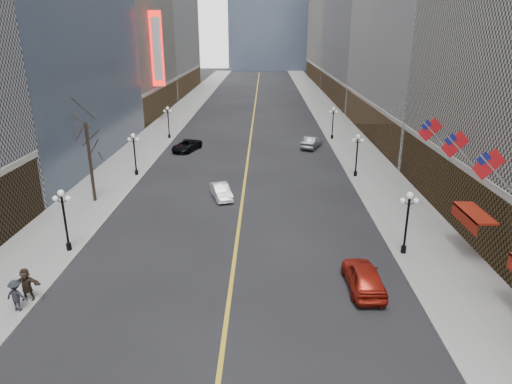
{
  "coord_description": "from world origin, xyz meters",
  "views": [
    {
      "loc": [
        1.99,
        1.11,
        14.82
      ],
      "look_at": [
        1.59,
        22.94,
        7.09
      ],
      "focal_mm": 32.0,
      "sensor_mm": 36.0,
      "label": 1
    }
  ],
  "objects_px": {
    "streetlamp_west_1": "(64,214)",
    "car_nb_mid": "(221,191)",
    "streetlamp_east_2": "(357,151)",
    "car_sb_far": "(312,142)",
    "streetlamp_east_1": "(407,216)",
    "streetlamp_east_3": "(333,120)",
    "streetlamp_west_2": "(134,150)",
    "streetlamp_west_3": "(168,119)",
    "car_sb_mid": "(364,277)",
    "car_nb_far": "(187,145)"
  },
  "relations": [
    {
      "from": "streetlamp_east_1",
      "to": "car_sb_mid",
      "type": "xyz_separation_m",
      "value": [
        -3.75,
        -4.57,
        -2.06
      ]
    },
    {
      "from": "streetlamp_west_2",
      "to": "car_nb_far",
      "type": "bearing_deg",
      "value": 71.73
    },
    {
      "from": "streetlamp_east_1",
      "to": "streetlamp_east_3",
      "type": "distance_m",
      "value": 36.0
    },
    {
      "from": "streetlamp_east_2",
      "to": "streetlamp_west_2",
      "type": "bearing_deg",
      "value": 180.0
    },
    {
      "from": "streetlamp_west_3",
      "to": "streetlamp_east_2",
      "type": "bearing_deg",
      "value": -37.33
    },
    {
      "from": "car_nb_mid",
      "to": "car_nb_far",
      "type": "relative_size",
      "value": 0.8
    },
    {
      "from": "streetlamp_west_1",
      "to": "car_nb_mid",
      "type": "relative_size",
      "value": 1.11
    },
    {
      "from": "streetlamp_east_3",
      "to": "car_nb_mid",
      "type": "relative_size",
      "value": 1.11
    },
    {
      "from": "streetlamp_east_3",
      "to": "car_nb_far",
      "type": "xyz_separation_m",
      "value": [
        -19.94,
        -6.91,
        -2.19
      ]
    },
    {
      "from": "streetlamp_east_2",
      "to": "streetlamp_west_3",
      "type": "xyz_separation_m",
      "value": [
        -23.6,
        18.0,
        0.0
      ]
    },
    {
      "from": "streetlamp_east_3",
      "to": "car_nb_far",
      "type": "relative_size",
      "value": 0.88
    },
    {
      "from": "streetlamp_east_2",
      "to": "car_nb_far",
      "type": "distance_m",
      "value": 22.92
    },
    {
      "from": "streetlamp_west_2",
      "to": "car_nb_mid",
      "type": "xyz_separation_m",
      "value": [
        9.8,
        -6.79,
        -2.23
      ]
    },
    {
      "from": "streetlamp_west_2",
      "to": "car_sb_far",
      "type": "relative_size",
      "value": 0.92
    },
    {
      "from": "car_nb_mid",
      "to": "car_nb_far",
      "type": "distance_m",
      "value": 18.9
    },
    {
      "from": "streetlamp_east_1",
      "to": "car_sb_far",
      "type": "bearing_deg",
      "value": 96.32
    },
    {
      "from": "car_sb_far",
      "to": "streetlamp_west_3",
      "type": "bearing_deg",
      "value": 7.56
    },
    {
      "from": "streetlamp_east_2",
      "to": "car_nb_mid",
      "type": "distance_m",
      "value": 15.54
    },
    {
      "from": "streetlamp_west_3",
      "to": "car_nb_far",
      "type": "distance_m",
      "value": 8.12
    },
    {
      "from": "streetlamp_east_2",
      "to": "streetlamp_east_3",
      "type": "xyz_separation_m",
      "value": [
        0.0,
        18.0,
        0.0
      ]
    },
    {
      "from": "streetlamp_east_2",
      "to": "car_sb_mid",
      "type": "distance_m",
      "value": 22.98
    },
    {
      "from": "streetlamp_west_2",
      "to": "streetlamp_west_1",
      "type": "bearing_deg",
      "value": -90.0
    },
    {
      "from": "streetlamp_east_2",
      "to": "car_sb_far",
      "type": "distance_m",
      "value": 13.51
    },
    {
      "from": "streetlamp_east_3",
      "to": "streetlamp_west_1",
      "type": "height_order",
      "value": "same"
    },
    {
      "from": "streetlamp_west_3",
      "to": "car_nb_far",
      "type": "relative_size",
      "value": 0.88
    },
    {
      "from": "car_nb_mid",
      "to": "streetlamp_west_3",
      "type": "bearing_deg",
      "value": 93.3
    },
    {
      "from": "streetlamp_west_2",
      "to": "streetlamp_west_3",
      "type": "bearing_deg",
      "value": 90.0
    },
    {
      "from": "streetlamp_west_1",
      "to": "car_nb_mid",
      "type": "bearing_deg",
      "value": 48.83
    },
    {
      "from": "car_nb_far",
      "to": "streetlamp_west_2",
      "type": "bearing_deg",
      "value": -89.82
    },
    {
      "from": "car_nb_mid",
      "to": "car_nb_far",
      "type": "height_order",
      "value": "car_nb_far"
    },
    {
      "from": "car_sb_mid",
      "to": "streetlamp_east_1",
      "type": "bearing_deg",
      "value": -130.96
    },
    {
      "from": "streetlamp_east_1",
      "to": "streetlamp_east_3",
      "type": "bearing_deg",
      "value": 90.0
    },
    {
      "from": "streetlamp_west_3",
      "to": "car_sb_far",
      "type": "xyz_separation_m",
      "value": [
        20.18,
        -5.1,
        -2.09
      ]
    },
    {
      "from": "streetlamp_east_2",
      "to": "streetlamp_west_2",
      "type": "height_order",
      "value": "same"
    },
    {
      "from": "streetlamp_west_1",
      "to": "streetlamp_west_2",
      "type": "height_order",
      "value": "same"
    },
    {
      "from": "streetlamp_east_3",
      "to": "car_sb_mid",
      "type": "height_order",
      "value": "streetlamp_east_3"
    },
    {
      "from": "streetlamp_east_1",
      "to": "car_nb_far",
      "type": "xyz_separation_m",
      "value": [
        -19.94,
        29.09,
        -2.19
      ]
    },
    {
      "from": "car_nb_far",
      "to": "streetlamp_west_1",
      "type": "bearing_deg",
      "value": -78.72
    },
    {
      "from": "streetlamp_west_1",
      "to": "streetlamp_west_3",
      "type": "bearing_deg",
      "value": 90.0
    },
    {
      "from": "streetlamp_east_2",
      "to": "car_nb_far",
      "type": "height_order",
      "value": "streetlamp_east_2"
    },
    {
      "from": "streetlamp_east_3",
      "to": "car_nb_mid",
      "type": "distance_m",
      "value": 28.46
    },
    {
      "from": "streetlamp_east_2",
      "to": "streetlamp_west_2",
      "type": "relative_size",
      "value": 1.0
    },
    {
      "from": "streetlamp_west_1",
      "to": "car_nb_far",
      "type": "distance_m",
      "value": 29.4
    },
    {
      "from": "car_nb_far",
      "to": "car_sb_far",
      "type": "xyz_separation_m",
      "value": [
        16.51,
        1.81,
        0.1
      ]
    },
    {
      "from": "streetlamp_east_3",
      "to": "streetlamp_west_3",
      "type": "height_order",
      "value": "same"
    },
    {
      "from": "car_nb_mid",
      "to": "streetlamp_east_1",
      "type": "bearing_deg",
      "value": -57.35
    },
    {
      "from": "streetlamp_east_3",
      "to": "car_sb_far",
      "type": "xyz_separation_m",
      "value": [
        -3.42,
        -5.1,
        -2.09
      ]
    },
    {
      "from": "streetlamp_west_3",
      "to": "car_nb_mid",
      "type": "height_order",
      "value": "streetlamp_west_3"
    },
    {
      "from": "streetlamp_east_2",
      "to": "streetlamp_east_3",
      "type": "relative_size",
      "value": 1.0
    },
    {
      "from": "car_nb_mid",
      "to": "car_sb_far",
      "type": "xyz_separation_m",
      "value": [
        10.38,
        19.69,
        0.14
      ]
    }
  ]
}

